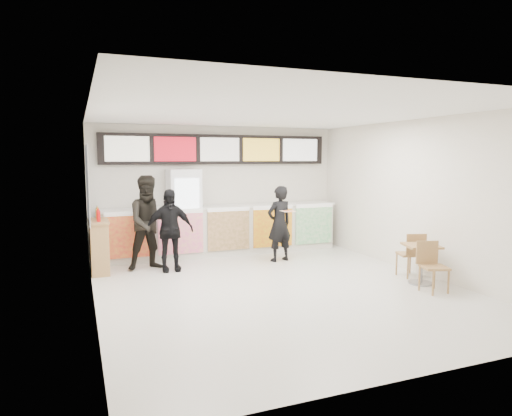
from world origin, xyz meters
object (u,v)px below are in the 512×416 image
drinks_fridge (184,213)px  customer_mid (169,230)px  cafe_table (421,257)px  condiment_ledge (99,246)px  service_counter (224,230)px  customer_left (150,223)px  customer_main (279,224)px

drinks_fridge → customer_mid: 1.35m
cafe_table → condiment_ledge: condiment_ledge is taller
service_counter → drinks_fridge: (-0.93, 0.02, 0.43)m
service_counter → condiment_ledge: bearing=-164.2°
cafe_table → condiment_ledge: bearing=168.4°
service_counter → condiment_ledge: size_ratio=4.48×
drinks_fridge → condiment_ledge: drinks_fridge is taller
customer_left → customer_mid: (0.33, -0.30, -0.13)m
customer_left → condiment_ledge: 1.07m
service_counter → cafe_table: service_counter is taller
service_counter → condiment_ledge: 2.93m
drinks_fridge → customer_left: 1.29m
customer_left → drinks_fridge: bearing=39.4°
drinks_fridge → customer_mid: (-0.57, -1.21, -0.18)m
service_counter → customer_mid: bearing=-141.7°
service_counter → cafe_table: size_ratio=3.71×
customer_mid → cafe_table: size_ratio=1.10×
customer_mid → drinks_fridge: bearing=64.9°
condiment_ledge → cafe_table: bearing=-29.3°
customer_main → customer_mid: size_ratio=1.00×
customer_left → cafe_table: size_ratio=1.27×
customer_left → cafe_table: 5.24m
service_counter → customer_left: customer_left is taller
condiment_ledge → customer_left: bearing=-5.7°
service_counter → condiment_ledge: condiment_ledge is taller
customer_left → customer_mid: customer_left is taller
customer_left → condiment_ledge: bearing=168.6°
customer_main → customer_mid: bearing=-11.1°
drinks_fridge → cafe_table: bearing=-47.9°
service_counter → drinks_fridge: 1.03m
condiment_ledge → customer_mid: bearing=-16.8°
service_counter → customer_main: size_ratio=3.37×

